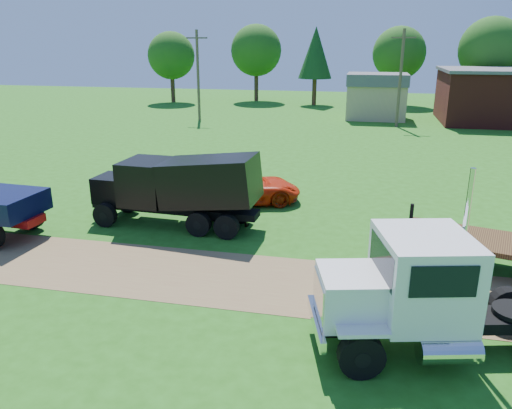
% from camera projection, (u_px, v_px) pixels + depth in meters
% --- Properties ---
extents(ground, '(140.00, 140.00, 0.00)m').
position_uv_depth(ground, '(263.00, 282.00, 17.05)').
color(ground, '#225913').
rests_on(ground, ground).
extents(dirt_track, '(120.00, 4.20, 0.01)m').
position_uv_depth(dirt_track, '(263.00, 281.00, 17.04)').
color(dirt_track, brown).
rests_on(dirt_track, ground).
extents(white_semi_tractor, '(8.15, 4.33, 4.81)m').
position_uv_depth(white_semi_tractor, '(424.00, 294.00, 12.79)').
color(white_semi_tractor, black).
rests_on(white_semi_tractor, ground).
extents(black_dump_truck, '(7.73, 2.67, 3.32)m').
position_uv_depth(black_dump_truck, '(180.00, 186.00, 21.73)').
color(black_dump_truck, black).
rests_on(black_dump_truck, ground).
extents(orange_pickup, '(6.05, 4.22, 1.53)m').
position_uv_depth(orange_pickup, '(246.00, 188.00, 25.28)').
color(orange_pickup, red).
rests_on(orange_pickup, ground).
extents(spectator_a, '(0.68, 0.63, 1.56)m').
position_uv_depth(spectator_a, '(438.00, 284.00, 15.19)').
color(spectator_a, '#999999').
rests_on(spectator_a, ground).
extents(spectator_b, '(0.83, 0.67, 1.61)m').
position_uv_depth(spectator_b, '(240.00, 208.00, 22.01)').
color(spectator_b, '#999999').
rests_on(spectator_b, ground).
extents(tan_shed, '(6.20, 5.40, 4.70)m').
position_uv_depth(tan_shed, '(376.00, 96.00, 52.63)').
color(tan_shed, tan).
rests_on(tan_shed, ground).
extents(utility_poles, '(42.20, 0.28, 9.00)m').
position_uv_depth(utility_poles, '(400.00, 77.00, 46.87)').
color(utility_poles, brown).
rests_on(utility_poles, ground).
extents(tree_row, '(58.05, 13.39, 10.63)m').
position_uv_depth(tree_row, '(365.00, 53.00, 61.65)').
color(tree_row, '#3A2518').
rests_on(tree_row, ground).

